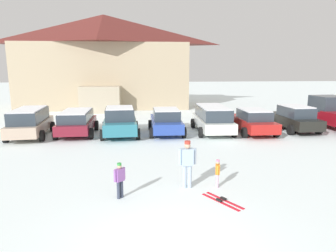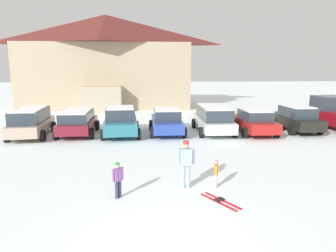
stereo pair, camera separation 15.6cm
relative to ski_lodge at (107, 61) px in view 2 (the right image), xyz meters
name	(u,v)px [view 2 (the right image)]	position (x,y,z in m)	size (l,w,h in m)	color
ground	(165,251)	(4.27, -26.12, -4.74)	(160.00, 160.00, 0.00)	white
ski_lodge	(107,61)	(0.00, 0.00, 0.00)	(17.31, 9.34, 9.34)	tan
parked_beige_suv	(31,121)	(-2.93, -14.07, -3.82)	(2.36, 4.48, 1.71)	tan
parked_maroon_van	(78,121)	(-0.27, -13.74, -3.91)	(2.30, 4.08, 1.51)	maroon
parked_teal_hatchback	(121,121)	(2.39, -14.18, -3.86)	(2.45, 4.12, 1.76)	teal
parked_blue_hatchback	(167,121)	(5.21, -13.90, -3.93)	(2.15, 4.13, 1.59)	#2946A3
parked_white_suv	(213,118)	(8.19, -13.78, -3.82)	(2.27, 4.82, 1.70)	silver
parked_red_sedan	(254,121)	(10.69, -14.21, -3.95)	(2.17, 4.31, 1.53)	#B21E1B
parked_black_sedan	(295,118)	(13.69, -13.65, -3.91)	(2.19, 4.46, 1.65)	black
skier_adult_in_blue_parka	(186,162)	(5.22, -22.56, -3.80)	(0.62, 0.26, 1.67)	#A2B8CF
skier_child_in_purple_jacket	(118,178)	(2.98, -23.19, -4.08)	(0.34, 0.31, 1.16)	#363D52
skier_child_in_orange_jacket	(216,172)	(6.28, -22.61, -4.18)	(0.19, 0.36, 0.99)	#DEAAC8
pair_of_skis	(220,201)	(6.15, -23.72, -4.72)	(1.06, 1.43, 0.08)	red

